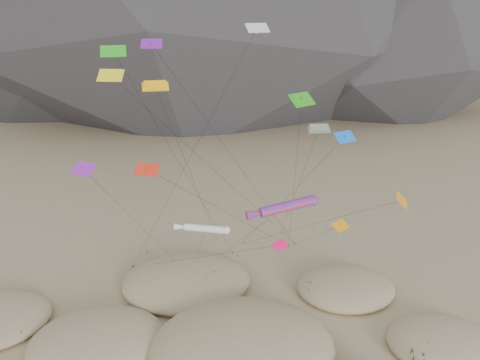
% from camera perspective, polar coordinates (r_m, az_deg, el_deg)
% --- Properties ---
extents(dunes, '(54.38, 37.60, 4.58)m').
position_cam_1_polar(dunes, '(44.69, -5.56, -20.75)').
color(dunes, '#CCB789').
rests_on(dunes, ground).
extents(dune_grass, '(39.92, 27.50, 1.61)m').
position_cam_1_polar(dune_grass, '(44.36, -1.68, -20.85)').
color(dune_grass, black).
rests_on(dune_grass, ground).
extents(kite_stakes, '(21.06, 5.60, 0.30)m').
position_cam_1_polar(kite_stakes, '(60.70, -2.26, -8.87)').
color(kite_stakes, '#3F2D1E').
rests_on(kite_stakes, ground).
extents(rainbow_tube_kite, '(8.70, 15.03, 13.83)m').
position_cam_1_polar(rainbow_tube_kite, '(42.39, 5.47, -3.30)').
color(rainbow_tube_kite, red).
rests_on(rainbow_tube_kite, ground).
extents(white_tube_kite, '(5.37, 11.14, 10.51)m').
position_cam_1_polar(white_tube_kite, '(45.36, -4.54, -5.92)').
color(white_tube_kite, white).
rests_on(white_tube_kite, ground).
extents(orange_parafoil, '(7.72, 11.55, 23.38)m').
position_cam_1_polar(orange_parafoil, '(45.87, -10.16, 10.93)').
color(orange_parafoil, '#FDAE0D').
rests_on(orange_parafoil, ground).
extents(multi_parafoil, '(2.38, 19.73, 20.48)m').
position_cam_1_polar(multi_parafoil, '(41.71, 9.45, 5.78)').
color(multi_parafoil, '#E04317').
rests_on(multi_parafoil, ground).
extents(delta_kites, '(32.07, 18.51, 28.38)m').
position_cam_1_polar(delta_kites, '(42.91, -0.70, 5.41)').
color(delta_kites, yellow).
rests_on(delta_kites, ground).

